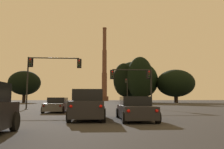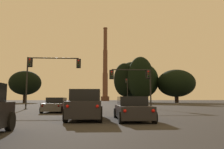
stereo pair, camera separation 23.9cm
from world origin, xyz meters
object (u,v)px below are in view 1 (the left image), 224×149
at_px(suv_center_lane_front, 84,103).
at_px(traffic_light_overhead_left, 46,69).
at_px(traffic_light_overhead_right, 137,78).
at_px(suv_center_lane_second, 89,105).
at_px(smokestack, 104,72).
at_px(sedan_left_lane_front, 57,105).
at_px(traffic_light_far_right, 127,87).
at_px(sedan_right_lane_second, 135,109).

xyz_separation_m(suv_center_lane_front, traffic_light_overhead_left, (-5.31, 7.50, 4.26)).
height_order(traffic_light_overhead_left, traffic_light_overhead_right, traffic_light_overhead_left).
relative_size(suv_center_lane_second, smokestack, 0.09).
relative_size(sedan_left_lane_front, traffic_light_far_right, 0.71).
height_order(sedan_right_lane_second, smokestack, smokestack).
bearing_deg(smokestack, traffic_light_overhead_left, -95.68).
xyz_separation_m(suv_center_lane_front, traffic_light_overhead_right, (6.55, 7.42, 3.12)).
height_order(traffic_light_far_right, traffic_light_overhead_right, traffic_light_far_right).
bearing_deg(sedan_right_lane_second, sedan_left_lane_front, 125.89).
height_order(sedan_left_lane_front, suv_center_lane_second, suv_center_lane_second).
height_order(traffic_light_far_right, smokestack, smokestack).
height_order(traffic_light_overhead_right, smokestack, smokestack).
distance_m(suv_center_lane_second, traffic_light_overhead_right, 15.70).
height_order(sedan_right_lane_second, sedan_left_lane_front, same).
bearing_deg(suv_center_lane_front, traffic_light_overhead_right, 49.62).
bearing_deg(traffic_light_overhead_right, traffic_light_overhead_left, 179.59).
bearing_deg(traffic_light_far_right, traffic_light_overhead_right, -95.37).
relative_size(suv_center_lane_second, traffic_light_overhead_right, 0.88).
height_order(suv_center_lane_front, traffic_light_far_right, traffic_light_far_right).
xyz_separation_m(sedan_left_lane_front, suv_center_lane_second, (3.30, -7.99, 0.23)).
xyz_separation_m(sedan_right_lane_second, suv_center_lane_front, (-3.51, 7.53, 0.23)).
bearing_deg(suv_center_lane_second, traffic_light_far_right, 80.08).
relative_size(sedan_right_lane_second, smokestack, 0.09).
bearing_deg(traffic_light_far_right, sedan_right_lane_second, -97.55).
bearing_deg(sedan_left_lane_front, traffic_light_overhead_left, 114.95).
xyz_separation_m(suv_center_lane_front, suv_center_lane_second, (0.67, -6.80, 0.00)).
distance_m(sedan_left_lane_front, suv_center_lane_front, 2.89).
height_order(suv_center_lane_front, traffic_light_overhead_right, traffic_light_overhead_right).
height_order(suv_center_lane_second, traffic_light_overhead_left, traffic_light_overhead_left).
bearing_deg(traffic_light_far_right, sedan_left_lane_front, -109.26).
bearing_deg(sedan_right_lane_second, traffic_light_far_right, 83.18).
distance_m(suv_center_lane_front, suv_center_lane_second, 6.84).
bearing_deg(suv_center_lane_front, suv_center_lane_second, -83.34).
bearing_deg(suv_center_lane_second, traffic_light_overhead_left, 114.25).
distance_m(traffic_light_overhead_right, smokestack, 129.59).
distance_m(suv_center_lane_second, smokestack, 144.26).
bearing_deg(sedan_left_lane_front, suv_center_lane_second, -65.66).
xyz_separation_m(sedan_left_lane_front, suv_center_lane_front, (2.63, -1.19, 0.23)).
xyz_separation_m(traffic_light_overhead_left, smokestack, (12.77, 128.37, 15.97)).
bearing_deg(suv_center_lane_front, sedan_left_lane_front, 156.74).
distance_m(suv_center_lane_front, traffic_light_overhead_left, 10.13).
distance_m(sedan_right_lane_second, traffic_light_far_right, 42.89).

